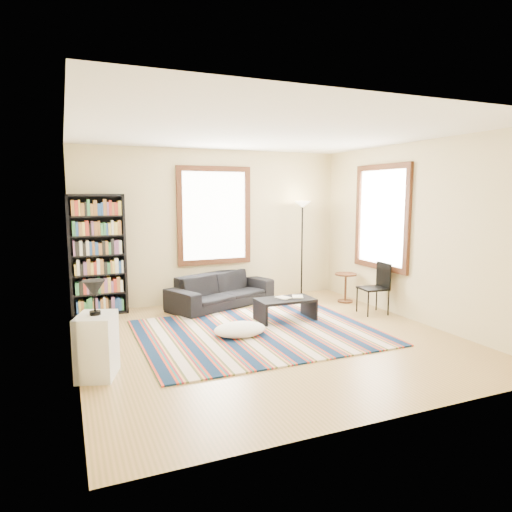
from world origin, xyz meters
name	(u,v)px	position (x,y,z in m)	size (l,w,h in m)	color
floor	(270,342)	(0.00, 0.00, -0.05)	(5.00, 5.00, 0.10)	tan
ceiling	(271,128)	(0.00, 0.00, 2.85)	(5.00, 5.00, 0.10)	white
wall_back	(213,226)	(0.00, 2.55, 1.40)	(5.00, 0.10, 2.80)	beige
wall_front	(397,266)	(0.00, -2.55, 1.40)	(5.00, 0.10, 2.80)	beige
wall_left	(66,247)	(-2.55, 0.00, 1.40)	(0.10, 5.00, 2.80)	beige
wall_right	(418,232)	(2.55, 0.00, 1.40)	(0.10, 5.00, 2.80)	beige
window_back	(214,216)	(0.00, 2.47, 1.60)	(1.20, 0.06, 1.60)	white
window_right	(382,217)	(2.47, 0.80, 1.60)	(0.06, 1.20, 1.60)	white
rug	(258,332)	(-0.05, 0.30, 0.01)	(3.33, 2.67, 0.02)	#0C213F
sofa	(221,290)	(-0.02, 2.05, 0.29)	(0.78, 1.99, 0.58)	black
bookshelf	(97,255)	(-2.07, 2.32, 1.00)	(0.90, 0.30, 2.00)	black
coffee_table	(285,310)	(0.60, 0.73, 0.18)	(0.90, 0.50, 0.36)	black
book_a	(280,299)	(0.50, 0.73, 0.37)	(0.23, 0.17, 0.02)	beige
book_b	(292,297)	(0.75, 0.78, 0.37)	(0.17, 0.23, 0.02)	beige
floor_cushion	(240,329)	(-0.34, 0.28, 0.09)	(0.76, 0.57, 0.19)	white
floor_lamp	(302,250)	(1.66, 2.15, 0.93)	(0.30, 0.30, 1.86)	black
side_table	(345,288)	(2.20, 1.43, 0.27)	(0.40, 0.40, 0.54)	#492B12
folding_chair	(373,288)	(2.15, 0.56, 0.43)	(0.42, 0.40, 0.86)	black
white_cabinet	(97,346)	(-2.30, -0.46, 0.35)	(0.38, 0.50, 0.70)	silver
table_lamp	(94,298)	(-2.30, -0.46, 0.89)	(0.24, 0.24, 0.38)	black
dog	(90,336)	(-2.34, 0.07, 0.30)	(0.44, 0.61, 0.61)	#B2B2B2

